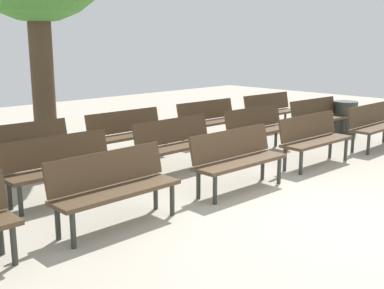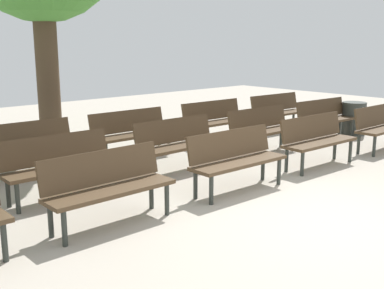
# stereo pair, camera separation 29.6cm
# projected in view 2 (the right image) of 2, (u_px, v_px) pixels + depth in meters

# --- Properties ---
(ground_plane) EXTENTS (25.20, 25.20, 0.00)m
(ground_plane) POSITION_uv_depth(u_px,v_px,m) (324.00, 219.00, 5.86)
(ground_plane) COLOR #B2A899
(bench_r0_c1) EXTENTS (1.60, 0.49, 0.87)m
(bench_r0_c1) POSITION_uv_depth(u_px,v_px,m) (108.00, 183.00, 5.62)
(bench_r0_c1) COLOR #4C3823
(bench_r0_c1) RESTS_ON ground_plane
(bench_r0_c2) EXTENTS (1.61, 0.53, 0.87)m
(bench_r0_c2) POSITION_uv_depth(u_px,v_px,m) (236.00, 157.00, 6.91)
(bench_r0_c2) COLOR #4C3823
(bench_r0_c2) RESTS_ON ground_plane
(bench_r0_c3) EXTENTS (1.61, 0.53, 0.87)m
(bench_r0_c3) POSITION_uv_depth(u_px,v_px,m) (317.00, 138.00, 8.25)
(bench_r0_c3) COLOR #4C3823
(bench_r0_c3) RESTS_ON ground_plane
(bench_r0_c4) EXTENTS (1.60, 0.49, 0.87)m
(bench_r0_c4) POSITION_uv_depth(u_px,v_px,m) (382.00, 124.00, 9.54)
(bench_r0_c4) COLOR #4C3823
(bench_r0_c4) RESTS_ON ground_plane
(bench_r1_c1) EXTENTS (1.61, 0.52, 0.87)m
(bench_r1_c1) POSITION_uv_depth(u_px,v_px,m) (60.00, 163.00, 6.57)
(bench_r1_c1) COLOR #4C3823
(bench_r1_c1) RESTS_ON ground_plane
(bench_r1_c2) EXTENTS (1.60, 0.49, 0.87)m
(bench_r1_c2) POSITION_uv_depth(u_px,v_px,m) (178.00, 141.00, 7.94)
(bench_r1_c2) COLOR #4C3823
(bench_r1_c2) RESTS_ON ground_plane
(bench_r1_c3) EXTENTS (1.61, 0.50, 0.87)m
(bench_r1_c3) POSITION_uv_depth(u_px,v_px,m) (262.00, 127.00, 9.21)
(bench_r1_c3) COLOR #4C3823
(bench_r1_c3) RESTS_ON ground_plane
(bench_r1_c4) EXTENTS (1.62, 0.57, 0.87)m
(bench_r1_c4) POSITION_uv_depth(u_px,v_px,m) (325.00, 117.00, 10.50)
(bench_r1_c4) COLOR #4C3823
(bench_r1_c4) RESTS_ON ground_plane
(bench_r2_c1) EXTENTS (1.61, 0.52, 0.87)m
(bench_r2_c1) POSITION_uv_depth(u_px,v_px,m) (27.00, 146.00, 7.59)
(bench_r2_c1) COLOR #4C3823
(bench_r2_c1) RESTS_ON ground_plane
(bench_r2_c2) EXTENTS (1.61, 0.51, 0.87)m
(bench_r2_c2) POSITION_uv_depth(u_px,v_px,m) (132.00, 131.00, 8.86)
(bench_r2_c2) COLOR #4C3823
(bench_r2_c2) RESTS_ON ground_plane
(bench_r2_c3) EXTENTS (1.61, 0.53, 0.87)m
(bench_r2_c3) POSITION_uv_depth(u_px,v_px,m) (215.00, 119.00, 10.23)
(bench_r2_c3) COLOR #4C3823
(bench_r2_c3) RESTS_ON ground_plane
(bench_r2_c4) EXTENTS (1.62, 0.55, 0.87)m
(bench_r2_c4) POSITION_uv_depth(u_px,v_px,m) (278.00, 110.00, 11.52)
(bench_r2_c4) COLOR #4C3823
(bench_r2_c4) RESTS_ON ground_plane
(trash_bin) EXTENTS (0.54, 0.54, 0.76)m
(trash_bin) POSITION_uv_depth(u_px,v_px,m) (353.00, 118.00, 11.06)
(trash_bin) COLOR #383D38
(trash_bin) RESTS_ON ground_plane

